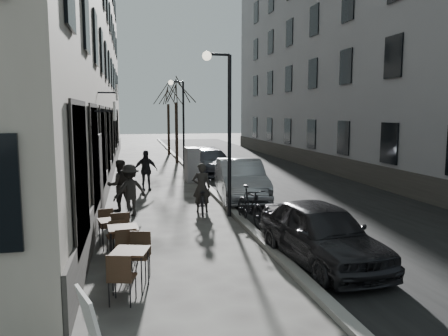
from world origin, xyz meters
name	(u,v)px	position (x,y,z in m)	size (l,w,h in m)	color
ground	(301,291)	(0.00, 0.00, 0.00)	(120.00, 120.00, 0.00)	#3B3835
road	(257,171)	(3.85, 16.00, 0.00)	(7.30, 60.00, 0.00)	black
kerb	(192,172)	(0.20, 16.00, 0.06)	(0.25, 60.00, 0.12)	gray
building_left	(66,17)	(-6.00, 16.50, 8.00)	(4.00, 35.00, 16.00)	gray
building_right	(351,29)	(9.50, 16.50, 8.00)	(4.00, 35.00, 16.00)	slate
streetlamp_near	(224,116)	(-0.17, 6.00, 3.16)	(0.90, 0.28, 5.09)	black
streetlamp_far	(180,114)	(-0.17, 18.00, 3.16)	(0.90, 0.28, 5.09)	black
tree_near	(176,90)	(-0.10, 21.00, 4.66)	(2.40, 2.40, 5.70)	black
tree_far	(168,94)	(-0.10, 27.00, 4.66)	(2.40, 2.40, 5.70)	black
bistro_set_a	(131,266)	(-3.06, 0.72, 0.47)	(0.81, 1.59, 0.91)	black
bistro_set_b	(123,241)	(-3.21, 2.35, 0.48)	(0.69, 1.60, 0.92)	black
bistro_set_c	(111,230)	(-3.52, 3.46, 0.42)	(0.69, 1.43, 0.82)	black
utility_cabinet	(192,164)	(-0.18, 13.30, 0.81)	(0.59, 1.07, 1.61)	slate
bicycle	(202,197)	(-0.75, 6.81, 0.50)	(0.66, 1.89, 0.99)	black
cyclist_rider	(202,187)	(-0.75, 6.81, 0.81)	(0.59, 0.39, 1.63)	#272522
pedestrian_near	(120,185)	(-3.40, 7.54, 0.86)	(0.83, 0.65, 1.72)	black
pedestrian_mid	(130,190)	(-3.06, 6.64, 0.83)	(1.07, 0.62, 1.66)	black
pedestrian_far	(146,170)	(-2.42, 11.27, 0.85)	(0.99, 0.41, 1.69)	black
car_near	(321,233)	(1.00, 1.37, 0.67)	(1.59, 3.95, 1.35)	black
car_mid	(240,180)	(1.00, 8.52, 0.75)	(1.60, 4.58, 1.51)	gray
car_far	(211,162)	(1.14, 15.46, 0.67)	(1.87, 4.59, 1.33)	#3A3B45
moped	(250,206)	(0.35, 4.79, 0.57)	(0.53, 1.89, 1.14)	black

